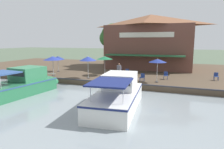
{
  "coord_description": "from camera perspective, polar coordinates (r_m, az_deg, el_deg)",
  "views": [
    {
      "loc": [
        18.79,
        7.67,
        4.82
      ],
      "look_at": [
        -1.0,
        0.37,
        1.3
      ],
      "focal_mm": 32.0,
      "sensor_mm": 36.0,
      "label": 1
    }
  ],
  "objects": [
    {
      "name": "motorboat_far_downstream",
      "position": [
        14.95,
        2.04,
        -5.52
      ],
      "size": [
        8.44,
        3.56,
        2.37
      ],
      "color": "white",
      "rests_on": "river_water"
    },
    {
      "name": "cafe_chair_back_row_seat",
      "position": [
        24.62,
        4.36,
        0.7
      ],
      "size": [
        0.51,
        0.51,
        0.85
      ],
      "color": "navy",
      "rests_on": "quay_deck"
    },
    {
      "name": "person_at_quay_edge",
      "position": [
        22.56,
        2.01,
        1.6
      ],
      "size": [
        0.5,
        0.5,
        1.78
      ],
      "color": "#2D5193",
      "rests_on": "quay_deck"
    },
    {
      "name": "waterfront_restaurant",
      "position": [
        32.82,
        10.89,
        9.34
      ],
      "size": [
        10.22,
        13.4,
        8.35
      ],
      "color": "brown",
      "rests_on": "quay_deck"
    },
    {
      "name": "cafe_chair_mid_patio",
      "position": [
        24.59,
        27.61,
        -0.37
      ],
      "size": [
        0.46,
        0.46,
        0.85
      ],
      "color": "navy",
      "rests_on": "quay_deck"
    },
    {
      "name": "patio_umbrella_mid_patio_left",
      "position": [
        29.07,
        -15.21,
        4.62
      ],
      "size": [
        1.89,
        1.89,
        2.2
      ],
      "color": "#B7B7B7",
      "rests_on": "quay_deck"
    },
    {
      "name": "quay_edge_fender",
      "position": [
        20.81,
        -1.8,
        -2.09
      ],
      "size": [
        0.2,
        50.4,
        0.1
      ],
      "primitive_type": "cube",
      "color": "#2D2D33",
      "rests_on": "quay_deck"
    },
    {
      "name": "motorboat_mid_row",
      "position": [
        20.22,
        -23.53,
        -2.43
      ],
      "size": [
        8.15,
        3.75,
        2.37
      ],
      "color": "#287047",
      "rests_on": "river_water"
    },
    {
      "name": "cafe_chair_facing_river",
      "position": [
        25.73,
        2.13,
        1.1
      ],
      "size": [
        0.58,
        0.58,
        0.85
      ],
      "color": "navy",
      "rests_on": "quay_deck"
    },
    {
      "name": "cafe_chair_under_first_umbrella",
      "position": [
        21.46,
        8.65,
        -0.68
      ],
      "size": [
        0.51,
        0.51,
        0.85
      ],
      "color": "navy",
      "rests_on": "quay_deck"
    },
    {
      "name": "ground_plane",
      "position": [
        20.86,
        -1.9,
        -3.89
      ],
      "size": [
        220.0,
        220.0,
        0.0
      ],
      "primitive_type": "plane",
      "color": "#4C5B47"
    },
    {
      "name": "tree_upstream_bank",
      "position": [
        36.5,
        -0.03,
        10.83
      ],
      "size": [
        4.61,
        4.39,
        7.41
      ],
      "color": "brown",
      "rests_on": "quay_deck"
    },
    {
      "name": "tree_behind_restaurant",
      "position": [
        37.99,
        19.73,
        10.2
      ],
      "size": [
        3.52,
        3.35,
        6.86
      ],
      "color": "brown",
      "rests_on": "quay_deck"
    },
    {
      "name": "patio_umbrella_by_entrance",
      "position": [
        25.02,
        -2.1,
        4.78
      ],
      "size": [
        2.0,
        2.0,
        2.4
      ],
      "color": "#B7B7B7",
      "rests_on": "quay_deck"
    },
    {
      "name": "patio_umbrella_far_corner",
      "position": [
        21.03,
        12.89,
        3.87
      ],
      "size": [
        1.8,
        1.8,
        2.49
      ],
      "color": "#B7B7B7",
      "rests_on": "quay_deck"
    },
    {
      "name": "cafe_chair_beside_entrance",
      "position": [
        23.19,
        15.12,
        -0.15
      ],
      "size": [
        0.47,
        0.47,
        0.85
      ],
      "color": "navy",
      "rests_on": "quay_deck"
    },
    {
      "name": "quay_deck",
      "position": [
        31.09,
        5.76,
        1.07
      ],
      "size": [
        22.0,
        56.0,
        0.6
      ],
      "primitive_type": "cube",
      "color": "#4C3D2D",
      "rests_on": "ground"
    },
    {
      "name": "patio_umbrella_mid_patio_right",
      "position": [
        22.97,
        -6.91,
        4.54
      ],
      "size": [
        1.94,
        1.94,
        2.56
      ],
      "color": "#B7B7B7",
      "rests_on": "quay_deck"
    },
    {
      "name": "patio_umbrella_near_quay_edge",
      "position": [
        25.46,
        -16.58,
        4.5
      ],
      "size": [
        2.26,
        2.26,
        2.45
      ],
      "color": "#B7B7B7",
      "rests_on": "quay_deck"
    }
  ]
}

